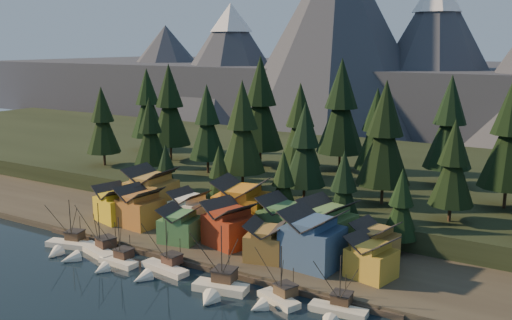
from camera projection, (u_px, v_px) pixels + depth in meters
The scene contains 45 objects.
ground at pixel (140, 298), 94.82m from camera, with size 500.00×500.00×0.00m, color black.
shore_strip at pixel (263, 228), 128.03m from camera, with size 400.00×50.00×1.50m, color #332E25.
hillside at pixel (350, 175), 169.27m from camera, with size 420.00×100.00×6.00m, color black.
dock at pixel (200, 263), 108.48m from camera, with size 80.00×4.00×1.00m, color #4D4437.
mountain_ridge at pixel (444, 76), 269.82m from camera, with size 560.00×190.00×90.00m.
boat_0 at pixel (66, 239), 116.82m from camera, with size 10.72×11.23×11.17m.
boat_1 at pixel (91, 245), 113.15m from camera, with size 11.38×11.89×11.70m.
boat_2 at pixel (114, 256), 107.78m from camera, with size 8.42×9.13×10.39m.
boat_3 at pixel (160, 263), 104.50m from camera, with size 10.73×11.45×10.80m.
boat_4 at pixel (218, 279), 95.82m from camera, with size 10.12×10.82×12.81m.
boat_5 at pixel (274, 292), 92.02m from camera, with size 8.64×9.21×10.72m.
boat_6 at pixel (336, 305), 88.02m from camera, with size 9.65×10.36×10.47m.
house_front_0 at pixel (115, 202), 130.32m from camera, with size 9.77×9.45×8.10m.
house_front_1 at pixel (140, 206), 126.50m from camera, with size 9.21×8.90×8.76m.
house_front_2 at pixel (180, 223), 116.73m from camera, with size 8.61×8.66×7.24m.
house_front_3 at pixel (229, 223), 114.39m from camera, with size 10.56×10.26×8.90m.
house_front_4 at pixel (266, 240), 107.14m from camera, with size 8.72×9.13×7.24m.
house_front_5 at pixel (313, 237), 103.40m from camera, with size 10.73×9.90×10.50m.
house_front_6 at pixel (371, 256), 98.66m from camera, with size 8.77×8.45×7.43m.
house_back_0 at pixel (151, 190), 135.46m from camera, with size 10.73×10.35×11.07m.
house_back_1 at pixel (190, 208), 126.27m from camera, with size 7.62×7.70×8.07m.
house_back_2 at pixel (242, 203), 123.53m from camera, with size 12.17×11.46×11.28m.
house_back_3 at pixel (284, 218), 116.53m from camera, with size 10.05×9.19×9.26m.
house_back_4 at pixel (327, 224), 111.68m from camera, with size 10.91×10.62×10.12m.
house_back_5 at pixel (375, 242), 104.38m from camera, with size 8.21×8.29×8.04m.
tree_hill_0 at pixel (103, 123), 166.23m from camera, with size 9.99×9.99×23.26m.
tree_hill_1 at pixel (170, 108), 172.72m from camera, with size 12.68×12.68×29.54m.
tree_hill_2 at pixel (150, 134), 151.78m from camera, with size 9.29×9.29×21.65m.
tree_hill_3 at pixel (207, 125), 156.32m from camera, with size 10.58×10.58×24.65m.
tree_hill_4 at pixel (260, 107), 163.90m from camera, with size 13.76×13.76×32.06m.
tree_hill_5 at pixel (242, 130), 138.48m from camera, with size 11.57×11.57×26.94m.
tree_hill_6 at pixel (300, 128), 147.02m from camera, with size 11.04×11.04×25.71m.
tree_hill_7 at pixel (305, 148), 128.04m from camera, with size 9.75×9.75×22.71m.
tree_hill_8 at pixel (376, 132), 143.74m from camera, with size 10.58×10.58×24.65m.
tree_hill_9 at pixel (385, 137), 125.10m from camera, with size 11.95×11.95×27.84m.
tree_hill_10 at pixel (449, 126), 141.82m from camera, with size 12.02×12.02×28.00m.
tree_hill_11 at pixel (453, 166), 113.47m from camera, with size 9.03×9.03×21.04m.
tree_hill_12 at pixel (510, 136), 121.80m from camera, with size 12.54×12.54×29.20m.
tree_hill_15 at pixel (341, 110), 158.49m from camera, with size 13.56×13.56×31.59m.
tree_hill_16 at pixel (148, 105), 190.53m from camera, with size 11.77×11.77×27.42m.
tree_shore_0 at pixel (166, 173), 140.49m from camera, with size 6.82×6.82×15.90m.
tree_shore_1 at pixel (219, 178), 132.15m from camera, with size 7.32×7.32×17.04m.
tree_shore_2 at pixel (283, 186), 123.37m from camera, with size 7.52×7.52×17.52m.
tree_shore_3 at pixel (344, 192), 116.03m from camera, with size 8.13×8.13×18.93m.
tree_shore_4 at pixel (401, 206), 110.12m from camera, with size 7.13×7.13×16.60m.
Camera 1 is at (62.68, -65.00, 41.65)m, focal length 40.00 mm.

